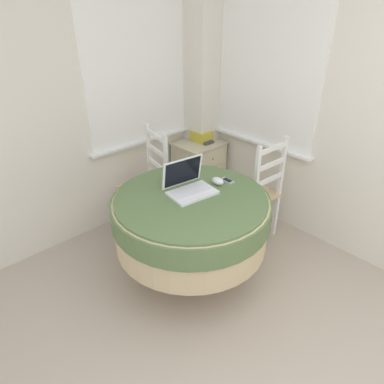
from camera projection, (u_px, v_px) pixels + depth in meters
name	position (u px, v px, depth m)	size (l,w,h in m)	color
corner_room_shell	(222.00, 111.00, 2.51)	(4.14, 4.66, 2.55)	silver
round_dining_table	(191.00, 217.00, 2.53)	(1.15, 1.15, 0.77)	#4C3D2D
laptop	(189.00, 185.00, 2.49)	(0.37, 0.31, 0.24)	white
computer_mouse	(218.00, 181.00, 2.60)	(0.07, 0.10, 0.05)	white
cell_phone	(227.00, 181.00, 2.65)	(0.05, 0.11, 0.01)	#B2B7BC
dining_chair_near_back_window	(147.00, 186.00, 3.22)	(0.45, 0.46, 1.00)	tan
dining_chair_near_right_window	(256.00, 193.00, 3.09)	(0.41, 0.40, 1.00)	tan
corner_cabinet	(199.00, 170.00, 3.82)	(0.49, 0.43, 0.66)	beige
storage_box	(202.00, 136.00, 3.68)	(0.16, 0.19, 0.11)	gold
book_on_cabinet	(203.00, 141.00, 3.67)	(0.12, 0.21, 0.02)	#3F3F44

